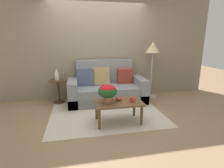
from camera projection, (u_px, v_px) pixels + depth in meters
ground_plane at (105, 111)px, 4.00m from camera, size 14.00×14.00×0.00m
wall_back at (98, 49)px, 4.72m from camera, size 6.40×0.12×2.67m
area_rug at (106, 112)px, 3.91m from camera, size 2.38×1.95×0.01m
couch at (106, 89)px, 4.55m from camera, size 1.95×0.89×1.06m
coffee_table at (118, 105)px, 3.36m from camera, size 0.91×0.54×0.43m
side_table at (58, 87)px, 4.40m from camera, size 0.46×0.46×0.60m
floor_lamp at (153, 52)px, 4.69m from camera, size 0.40×0.40×1.52m
potted_plant at (108, 91)px, 3.26m from camera, size 0.36×0.36×0.34m
coffee_mug at (132, 100)px, 3.31m from camera, size 0.13×0.08×0.10m
snack_bowl at (119, 99)px, 3.40m from camera, size 0.12×0.12×0.06m
table_vase at (57, 76)px, 4.35m from camera, size 0.10×0.10×0.25m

